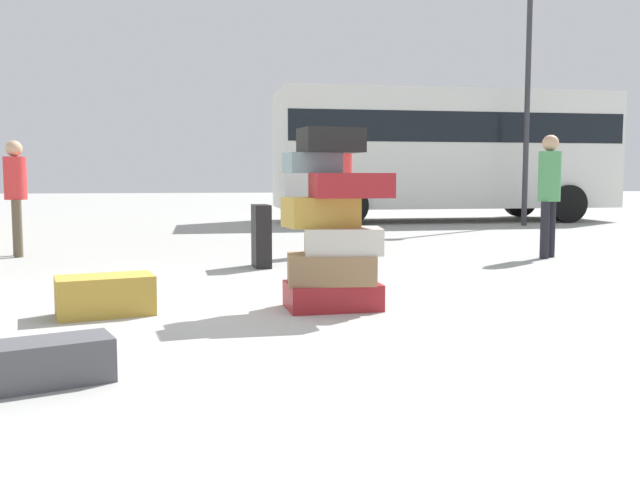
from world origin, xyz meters
The scene contains 11 objects.
ground_plane centered at (0.00, 0.00, 0.00)m, with size 80.00×80.00×0.00m, color #9E9E99.
suitcase_tower centered at (0.50, -0.06, 0.64)m, with size 0.88×0.68×1.52m.
suitcase_tan_foreground_far centered at (-1.36, -0.05, 0.16)m, with size 0.75×0.41×0.32m, color #B28C33.
suitcase_black_white_trunk centered at (0.09, 2.66, 0.38)m, with size 0.19×0.44×0.77m, color black.
suitcase_charcoal_right_side centered at (-1.42, -1.91, 0.12)m, with size 0.72×0.32×0.24m, color #4C4C51.
suitcase_maroon_left_side centered at (0.88, 1.93, 0.09)m, with size 0.54×0.31×0.18m, color maroon.
person_bearded_onlooker centered at (4.01, 2.99, 0.99)m, with size 0.30×0.30×1.67m.
person_tourist_with_camera centered at (-3.18, 4.30, 0.95)m, with size 0.30×0.33×1.60m.
person_passerby_in_red centered at (1.34, 3.99, 0.99)m, with size 0.30×0.34×1.66m.
parked_bus centered at (5.19, 10.71, 1.83)m, with size 8.30×2.85×3.15m.
lamp_post centered at (6.45, 8.78, 3.53)m, with size 0.36×0.36×5.31m.
Camera 1 is at (-0.50, -5.67, 1.12)m, focal length 38.29 mm.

